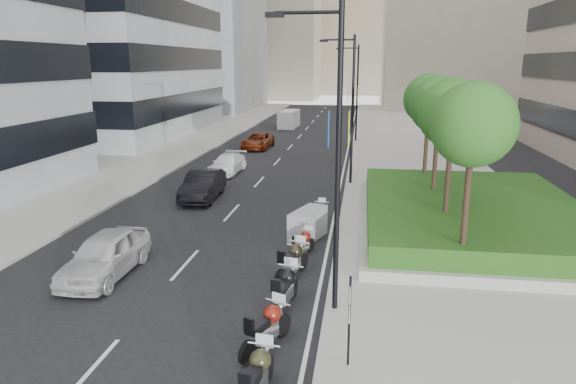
% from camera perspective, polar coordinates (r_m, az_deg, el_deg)
% --- Properties ---
extents(ground, '(160.00, 160.00, 0.00)m').
position_cam_1_polar(ground, '(16.05, -11.00, -13.56)').
color(ground, black).
rests_on(ground, ground).
extents(sidewalk_right, '(10.00, 100.00, 0.15)m').
position_cam_1_polar(sidewalk_right, '(44.14, 13.50, 4.24)').
color(sidewalk_right, '#9E9B93').
rests_on(sidewalk_right, ground).
extents(sidewalk_left, '(8.00, 100.00, 0.15)m').
position_cam_1_polar(sidewalk_left, '(47.12, -12.92, 4.88)').
color(sidewalk_left, '#9E9B93').
rests_on(sidewalk_left, ground).
extents(lane_edge, '(0.12, 100.00, 0.01)m').
position_cam_1_polar(lane_edge, '(43.99, 6.59, 4.41)').
color(lane_edge, silver).
rests_on(lane_edge, ground).
extents(lane_centre, '(0.12, 100.00, 0.01)m').
position_cam_1_polar(lane_centre, '(44.44, -0.14, 4.60)').
color(lane_centre, silver).
rests_on(lane_centre, ground).
extents(building_grey_far, '(22.00, 26.00, 30.00)m').
position_cam_1_polar(building_grey_far, '(88.56, -11.40, 18.84)').
color(building_grey_far, gray).
rests_on(building_grey_far, ground).
extents(building_cream_left, '(26.00, 24.00, 34.00)m').
position_cam_1_polar(building_cream_left, '(116.05, -3.28, 18.90)').
color(building_cream_left, '#B7AD93').
rests_on(building_cream_left, ground).
extents(building_cream_centre, '(30.00, 24.00, 38.00)m').
position_cam_1_polar(building_cream_centre, '(133.88, 7.45, 19.04)').
color(building_cream_centre, '#B7AD93').
rests_on(building_cream_centre, ground).
extents(planter, '(10.00, 14.00, 0.40)m').
position_cam_1_polar(planter, '(24.90, 19.67, -3.12)').
color(planter, '#A4A298').
rests_on(planter, sidewalk_right).
extents(hedge, '(9.40, 13.40, 0.80)m').
position_cam_1_polar(hedge, '(24.74, 19.78, -1.79)').
color(hedge, '#174413').
rests_on(hedge, planter).
extents(tree_0, '(2.80, 2.80, 6.30)m').
position_cam_1_polar(tree_0, '(17.81, 19.88, 6.98)').
color(tree_0, '#332319').
rests_on(tree_0, planter).
extents(tree_1, '(2.80, 2.80, 6.30)m').
position_cam_1_polar(tree_1, '(21.73, 17.86, 8.29)').
color(tree_1, '#332319').
rests_on(tree_1, planter).
extents(tree_2, '(2.80, 2.80, 6.30)m').
position_cam_1_polar(tree_2, '(25.67, 16.45, 9.20)').
color(tree_2, '#332319').
rests_on(tree_2, planter).
extents(tree_3, '(2.80, 2.80, 6.30)m').
position_cam_1_polar(tree_3, '(29.62, 15.41, 9.86)').
color(tree_3, '#332319').
rests_on(tree_3, planter).
extents(lamp_post_0, '(2.34, 0.45, 9.00)m').
position_cam_1_polar(lamp_post_0, '(14.56, 5.02, 4.90)').
color(lamp_post_0, black).
rests_on(lamp_post_0, ground).
extents(lamp_post_1, '(2.34, 0.45, 9.00)m').
position_cam_1_polar(lamp_post_1, '(31.44, 6.92, 9.82)').
color(lamp_post_1, black).
rests_on(lamp_post_1, ground).
extents(lamp_post_2, '(2.34, 0.45, 9.00)m').
position_cam_1_polar(lamp_post_2, '(49.41, 7.53, 11.35)').
color(lamp_post_2, black).
rests_on(lamp_post_2, ground).
extents(parking_sign, '(0.06, 0.32, 2.50)m').
position_cam_1_polar(parking_sign, '(12.81, 6.83, -13.57)').
color(parking_sign, black).
rests_on(parking_sign, ground).
extents(motorcycle_0, '(0.77, 2.31, 1.15)m').
position_cam_1_polar(motorcycle_0, '(12.12, -3.46, -19.88)').
color(motorcycle_0, black).
rests_on(motorcycle_0, ground).
extents(motorcycle_1, '(1.11, 2.17, 1.15)m').
position_cam_1_polar(motorcycle_1, '(14.01, -2.35, -14.80)').
color(motorcycle_1, black).
rests_on(motorcycle_1, ground).
extents(motorcycle_2, '(0.82, 2.47, 1.23)m').
position_cam_1_polar(motorcycle_2, '(15.99, -0.34, -10.75)').
color(motorcycle_2, black).
rests_on(motorcycle_2, ground).
extents(motorcycle_3, '(1.03, 2.33, 1.20)m').
position_cam_1_polar(motorcycle_3, '(18.12, 0.50, -7.71)').
color(motorcycle_3, black).
rests_on(motorcycle_3, ground).
extents(motorcycle_4, '(0.86, 1.89, 0.98)m').
position_cam_1_polar(motorcycle_4, '(20.12, 1.68, -5.81)').
color(motorcycle_4, black).
rests_on(motorcycle_4, ground).
extents(motorcycle_5, '(1.56, 2.35, 1.32)m').
position_cam_1_polar(motorcycle_5, '(22.00, 2.22, -3.67)').
color(motorcycle_5, black).
rests_on(motorcycle_5, ground).
extents(motorcycle_6, '(0.67, 2.02, 1.01)m').
position_cam_1_polar(motorcycle_6, '(24.05, 3.57, -2.43)').
color(motorcycle_6, black).
rests_on(motorcycle_6, ground).
extents(car_a, '(1.87, 4.60, 1.56)m').
position_cam_1_polar(car_a, '(19.47, -19.65, -6.56)').
color(car_a, silver).
rests_on(car_a, ground).
extents(car_b, '(1.89, 4.82, 1.56)m').
position_cam_1_polar(car_b, '(28.94, -9.43, 0.77)').
color(car_b, black).
rests_on(car_b, ground).
extents(car_c, '(2.03, 4.52, 1.29)m').
position_cam_1_polar(car_c, '(35.56, -6.73, 3.13)').
color(car_c, white).
rests_on(car_c, ground).
extents(car_d, '(2.39, 4.93, 1.35)m').
position_cam_1_polar(car_d, '(45.73, -3.39, 5.70)').
color(car_d, '#67210C').
rests_on(car_d, ground).
extents(delivery_van, '(2.07, 4.81, 1.97)m').
position_cam_1_polar(delivery_van, '(60.42, 0.07, 8.02)').
color(delivery_van, white).
rests_on(delivery_van, ground).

